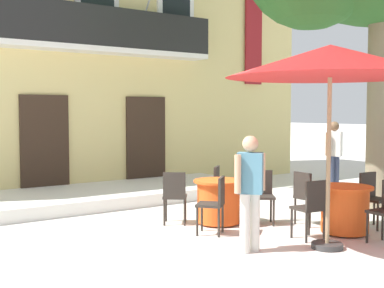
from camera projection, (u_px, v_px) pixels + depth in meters
The scene contains 15 objects.
ground_plane at pixel (214, 235), 7.91m from camera, with size 120.00×120.00×0.00m, color silver.
building_facade at pixel (66, 44), 13.58m from camera, with size 13.00×5.09×7.50m.
entrance_step_platform at pixel (121, 193), 11.21m from camera, with size 6.05×2.39×0.25m, color silver.
cafe_table_near_tree at pixel (345, 209), 8.01m from camera, with size 0.86×0.86×0.76m.
cafe_chair_near_tree_1 at pixel (372, 196), 8.46m from camera, with size 0.42×0.42×0.91m.
cafe_chair_near_tree_2 at pixel (307, 194), 8.58m from camera, with size 0.41×0.41×0.91m.
cafe_chair_near_tree_3 at pixel (311, 205), 7.58m from camera, with size 0.45×0.45×0.91m.
cafe_table_middle at pixel (219, 201), 8.70m from camera, with size 0.86×0.86×0.76m.
cafe_chair_middle_0 at pixel (262, 193), 8.75m from camera, with size 0.56×0.56×0.91m.
cafe_chair_middle_1 at pixel (222, 187), 9.44m from camera, with size 0.56×0.56×0.91m.
cafe_chair_middle_2 at pixel (175, 194), 8.64m from camera, with size 0.56×0.56×0.91m.
cafe_chair_middle_3 at pixel (215, 201), 7.94m from camera, with size 0.56×0.56×0.91m.
cafe_umbrella at pixel (330, 62), 6.99m from camera, with size 2.90×2.90×2.85m.
pedestrian_near_entrance at pixel (334, 154), 11.55m from camera, with size 0.53×0.40×1.71m.
pedestrian_mid_plaza at pixel (250, 187), 6.92m from camera, with size 0.53×0.40×1.60m.
Camera 1 is at (-4.75, -6.21, 1.93)m, focal length 47.49 mm.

